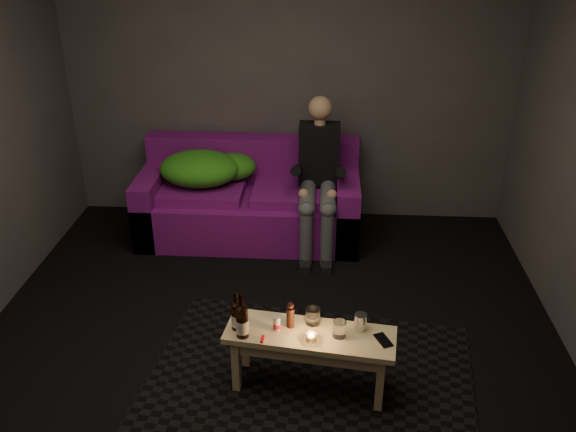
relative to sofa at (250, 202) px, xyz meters
name	(u,v)px	position (x,y,z in m)	size (l,w,h in m)	color
floor	(266,365)	(0.31, -1.82, -0.30)	(4.50, 4.50, 0.00)	black
room	(269,97)	(0.31, -1.35, 1.35)	(4.50, 4.50, 4.50)	silver
rug	(309,380)	(0.60, -1.94, -0.29)	(2.01, 1.46, 0.01)	black
sofa	(250,202)	(0.00, 0.00, 0.00)	(1.91, 0.86, 0.82)	#720F75
green_blanket	(205,168)	(-0.38, -0.01, 0.32)	(0.84, 0.57, 0.29)	#2C8C19
person	(318,173)	(0.61, -0.16, 0.36)	(0.34, 0.79, 1.28)	black
coffee_table	(310,343)	(0.60, -1.99, 0.04)	(1.04, 0.45, 0.41)	#E1CE83
beer_bottle_a	(236,315)	(0.16, -1.98, 0.21)	(0.06, 0.06, 0.25)	black
beer_bottle_b	(242,321)	(0.21, -2.05, 0.22)	(0.07, 0.07, 0.29)	black
salt_shaker	(277,324)	(0.40, -1.98, 0.16)	(0.04, 0.04, 0.09)	silver
pepper_mill	(290,317)	(0.48, -1.94, 0.18)	(0.05, 0.05, 0.13)	black
tumbler_back	(313,316)	(0.61, -1.90, 0.16)	(0.09, 0.09, 0.10)	white
tealight	(311,337)	(0.61, -2.06, 0.14)	(0.06, 0.06, 0.05)	white
tumbler_front	(339,329)	(0.77, -2.01, 0.16)	(0.08, 0.08, 0.10)	white
steel_cup	(361,322)	(0.89, -1.93, 0.16)	(0.07, 0.07, 0.10)	silver
smartphone	(383,340)	(1.02, -2.04, 0.12)	(0.07, 0.13, 0.01)	black
red_lighter	(262,339)	(0.32, -2.08, 0.12)	(0.02, 0.06, 0.01)	red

